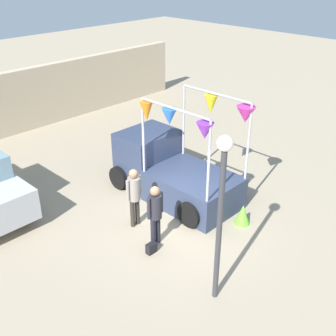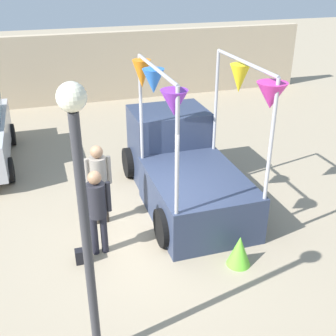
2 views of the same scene
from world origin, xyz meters
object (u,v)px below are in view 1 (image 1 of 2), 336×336
(person_customer, at_px, (155,210))
(folded_kite_bundle_lime, at_px, (243,214))
(person_vendor, at_px, (134,192))
(vendor_truck, at_px, (169,168))
(street_lamp, at_px, (221,199))
(handbag, at_px, (151,248))

(person_customer, relative_size, folded_kite_bundle_lime, 2.88)
(person_customer, distance_m, person_vendor, 1.04)
(vendor_truck, xyz_separation_m, street_lamp, (-2.58, -3.94, 1.70))
(street_lamp, bearing_deg, folded_kite_bundle_lime, 23.76)
(handbag, bearing_deg, person_vendor, 65.97)
(folded_kite_bundle_lime, bearing_deg, person_vendor, 135.30)
(person_customer, bearing_deg, street_lamp, -100.05)
(vendor_truck, xyz_separation_m, folded_kite_bundle_lime, (0.17, -2.73, -0.56))
(handbag, relative_size, street_lamp, 0.07)
(handbag, bearing_deg, street_lamp, -91.66)
(vendor_truck, height_order, person_vendor, vendor_truck)
(person_vendor, bearing_deg, folded_kite_bundle_lime, -44.70)
(vendor_truck, xyz_separation_m, handbag, (-2.52, -1.82, -0.72))
(handbag, bearing_deg, vendor_truck, 35.80)
(handbag, height_order, folded_kite_bundle_lime, folded_kite_bundle_lime)
(street_lamp, bearing_deg, handbag, 88.34)
(person_customer, bearing_deg, handbag, -150.26)
(person_vendor, bearing_deg, person_customer, -100.82)
(handbag, distance_m, street_lamp, 3.21)
(vendor_truck, bearing_deg, person_customer, -143.30)
(vendor_truck, height_order, person_customer, vendor_truck)
(handbag, height_order, street_lamp, street_lamp)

